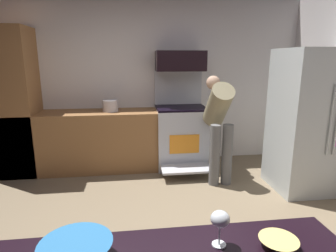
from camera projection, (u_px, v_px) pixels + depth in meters
name	position (u px, v px, depth m)	size (l,w,h in m)	color
ground_plane	(161.00, 246.00, 2.59)	(5.20, 4.80, 0.02)	#7A6950
wall_back	(146.00, 82.00, 4.54)	(5.20, 0.12, 2.60)	silver
lower_cabinet_run	(89.00, 141.00, 4.28)	(2.40, 0.60, 0.90)	#906037
cabinet_column	(14.00, 103.00, 4.01)	(0.60, 0.60, 2.10)	#906037
oven_range	(181.00, 135.00, 4.43)	(0.76, 1.00, 1.49)	silver
microwave	(180.00, 61.00, 4.26)	(0.74, 0.38, 0.30)	black
refrigerator	(312.00, 121.00, 3.56)	(0.89, 0.76, 1.79)	#B6BEBD
person_cook	(219.00, 120.00, 3.82)	(0.31, 0.69, 1.44)	#616161
mixing_bowl_large	(278.00, 243.00, 1.17)	(0.16, 0.16, 0.04)	#EED170
wine_glass_mid	(220.00, 220.00, 1.15)	(0.08, 0.08, 0.16)	silver
stock_pot	(110.00, 106.00, 4.20)	(0.23, 0.23, 0.17)	#B9B6BE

